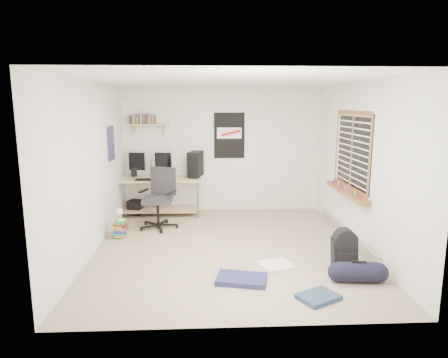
{
  "coord_description": "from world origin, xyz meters",
  "views": [
    {
      "loc": [
        -0.34,
        -5.84,
        2.17
      ],
      "look_at": [
        -0.06,
        0.18,
        1.04
      ],
      "focal_mm": 32.0,
      "sensor_mm": 36.0,
      "label": 1
    }
  ],
  "objects_px": {
    "office_chair": "(158,201)",
    "backpack": "(344,253)",
    "book_stack": "(120,229)",
    "desk": "(159,196)",
    "duffel_bag": "(358,271)"
  },
  "relations": [
    {
      "from": "office_chair",
      "to": "backpack",
      "type": "xyz_separation_m",
      "value": [
        2.71,
        -1.88,
        -0.29
      ]
    },
    {
      "from": "backpack",
      "to": "office_chair",
      "type": "bearing_deg",
      "value": 147.84
    },
    {
      "from": "office_chair",
      "to": "backpack",
      "type": "bearing_deg",
      "value": -13.67
    },
    {
      "from": "office_chair",
      "to": "book_stack",
      "type": "bearing_deg",
      "value": -116.73
    },
    {
      "from": "desk",
      "to": "duffel_bag",
      "type": "xyz_separation_m",
      "value": [
        2.81,
        -3.25,
        -0.22
      ]
    },
    {
      "from": "duffel_bag",
      "to": "book_stack",
      "type": "relative_size",
      "value": 1.13
    },
    {
      "from": "office_chair",
      "to": "duffel_bag",
      "type": "relative_size",
      "value": 2.15
    },
    {
      "from": "office_chair",
      "to": "backpack",
      "type": "relative_size",
      "value": 2.51
    },
    {
      "from": "desk",
      "to": "book_stack",
      "type": "relative_size",
      "value": 3.8
    },
    {
      "from": "office_chair",
      "to": "backpack",
      "type": "height_order",
      "value": "office_chair"
    },
    {
      "from": "office_chair",
      "to": "duffel_bag",
      "type": "bearing_deg",
      "value": -19.72
    },
    {
      "from": "desk",
      "to": "backpack",
      "type": "xyz_separation_m",
      "value": [
        2.79,
        -2.78,
        -0.16
      ]
    },
    {
      "from": "duffel_bag",
      "to": "book_stack",
      "type": "distance_m",
      "value": 3.76
    },
    {
      "from": "desk",
      "to": "office_chair",
      "type": "height_order",
      "value": "office_chair"
    },
    {
      "from": "duffel_bag",
      "to": "book_stack",
      "type": "xyz_separation_m",
      "value": [
        -3.28,
        1.84,
        0.01
      ]
    }
  ]
}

